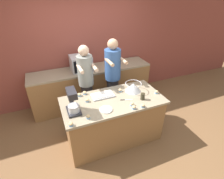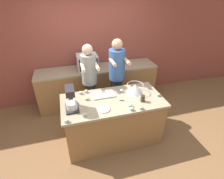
# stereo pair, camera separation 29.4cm
# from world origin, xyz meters

# --- Properties ---
(ground_plane) EXTENTS (16.00, 16.00, 0.00)m
(ground_plane) POSITION_xyz_m (0.00, 0.00, 0.00)
(ground_plane) COLOR brown
(back_wall) EXTENTS (10.00, 0.06, 2.70)m
(back_wall) POSITION_xyz_m (0.00, 1.65, 1.35)
(back_wall) COLOR brown
(back_wall) RESTS_ON ground_plane
(island_counter) EXTENTS (1.75, 0.86, 0.88)m
(island_counter) POSITION_xyz_m (0.00, 0.00, 0.44)
(island_counter) COLOR olive
(island_counter) RESTS_ON ground_plane
(back_counter) EXTENTS (2.80, 0.60, 0.93)m
(back_counter) POSITION_xyz_m (0.00, 1.30, 0.46)
(back_counter) COLOR olive
(back_counter) RESTS_ON ground_plane
(person_left) EXTENTS (0.32, 0.49, 1.67)m
(person_left) POSITION_xyz_m (-0.28, 0.71, 0.89)
(person_left) COLOR #232328
(person_left) RESTS_ON ground_plane
(person_right) EXTENTS (0.34, 0.50, 1.73)m
(person_right) POSITION_xyz_m (0.29, 0.71, 0.91)
(person_right) COLOR #232328
(person_right) RESTS_ON ground_plane
(stand_mixer) EXTENTS (0.20, 0.30, 0.39)m
(stand_mixer) POSITION_xyz_m (-0.69, -0.07, 1.06)
(stand_mixer) COLOR #232328
(stand_mixer) RESTS_ON island_counter
(mixing_bowl) EXTENTS (0.30, 0.30, 0.16)m
(mixing_bowl) POSITION_xyz_m (0.46, 0.13, 0.97)
(mixing_bowl) COLOR #BCBCC1
(mixing_bowl) RESTS_ON island_counter
(baking_tray) EXTENTS (0.40, 0.23, 0.04)m
(baking_tray) POSITION_xyz_m (-0.12, 0.18, 0.90)
(baking_tray) COLOR #BCBCC1
(baking_tray) RESTS_ON island_counter
(microwave_oven) EXTENTS (0.45, 0.39, 0.34)m
(microwave_oven) POSITION_xyz_m (-0.22, 1.30, 1.10)
(microwave_oven) COLOR #B7B7BC
(microwave_oven) RESTS_ON back_counter
(drinking_glass) EXTENTS (0.07, 0.07, 0.12)m
(drinking_glass) POSITION_xyz_m (0.47, -0.18, 0.94)
(drinking_glass) COLOR #332D1E
(drinking_glass) RESTS_ON island_counter
(small_plate) EXTENTS (0.20, 0.20, 0.02)m
(small_plate) POSITION_xyz_m (-0.21, -0.23, 0.89)
(small_plate) COLOR white
(small_plate) RESTS_ON island_counter
(knife) EXTENTS (0.21, 0.08, 0.01)m
(knife) POSITION_xyz_m (0.20, -0.09, 0.89)
(knife) COLOR #BCBCC1
(knife) RESTS_ON island_counter
(cupcake_0) EXTENTS (0.06, 0.06, 0.06)m
(cupcake_0) POSITION_xyz_m (-0.79, -0.38, 0.91)
(cupcake_0) COLOR #759EC6
(cupcake_0) RESTS_ON island_counter
(cupcake_1) EXTENTS (0.06, 0.06, 0.06)m
(cupcake_1) POSITION_xyz_m (0.81, -0.11, 0.91)
(cupcake_1) COLOR #759EC6
(cupcake_1) RESTS_ON island_counter
(cupcake_2) EXTENTS (0.06, 0.06, 0.06)m
(cupcake_2) POSITION_xyz_m (0.23, 0.19, 0.91)
(cupcake_2) COLOR #759EC6
(cupcake_2) RESTS_ON island_counter
(cupcake_3) EXTENTS (0.06, 0.06, 0.06)m
(cupcake_3) POSITION_xyz_m (-0.53, -0.31, 0.91)
(cupcake_3) COLOR #759EC6
(cupcake_3) RESTS_ON island_counter
(cupcake_4) EXTENTS (0.06, 0.06, 0.06)m
(cupcake_4) POSITION_xyz_m (0.36, -0.38, 0.91)
(cupcake_4) COLOR #759EC6
(cupcake_4) RESTS_ON island_counter
(cupcake_5) EXTENTS (0.06, 0.06, 0.06)m
(cupcake_5) POSITION_xyz_m (-0.50, 0.33, 0.91)
(cupcake_5) COLOR #759EC6
(cupcake_5) RESTS_ON island_counter
(cupcake_6) EXTENTS (0.06, 0.06, 0.06)m
(cupcake_6) POSITION_xyz_m (-0.40, 0.36, 0.91)
(cupcake_6) COLOR #759EC6
(cupcake_6) RESTS_ON island_counter
(cupcake_7) EXTENTS (0.06, 0.06, 0.06)m
(cupcake_7) POSITION_xyz_m (-0.43, 0.11, 0.91)
(cupcake_7) COLOR #759EC6
(cupcake_7) RESTS_ON island_counter
(cupcake_8) EXTENTS (0.06, 0.06, 0.06)m
(cupcake_8) POSITION_xyz_m (0.22, -0.27, 0.91)
(cupcake_8) COLOR #759EC6
(cupcake_8) RESTS_ON island_counter
(cupcake_9) EXTENTS (0.06, 0.06, 0.06)m
(cupcake_9) POSITION_xyz_m (0.21, -0.37, 0.91)
(cupcake_9) COLOR #759EC6
(cupcake_9) RESTS_ON island_counter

